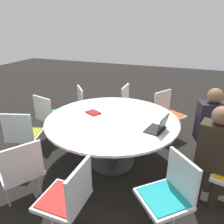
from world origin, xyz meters
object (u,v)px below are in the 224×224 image
chair_2 (167,111)px  handbag (102,116)px  chair_4 (87,104)px  chair_1 (223,134)px  chair_6 (23,133)px  chair_9 (170,191)px  chair_8 (68,196)px  person_1 (210,124)px  spiral_notebook (93,113)px  chair_3 (131,103)px  chair_7 (21,168)px  person_0 (215,149)px  laptop (159,127)px  chair_5 (50,114)px

chair_2 → handbag: (-0.11, -1.32, -0.36)m
chair_4 → chair_1: bearing=40.3°
chair_6 → chair_9: bearing=-29.3°
chair_8 → person_1: size_ratio=0.71×
chair_8 → spiral_notebook: bearing=16.2°
chair_3 → spiral_notebook: 1.26m
chair_7 → chair_9: same height
chair_8 → person_1: bearing=-36.0°
chair_1 → chair_7: 2.72m
chair_1 → person_0: (0.84, -0.19, 0.20)m
person_1 → laptop: 0.83m
chair_6 → laptop: size_ratio=2.56×
chair_4 → person_1: person_1 is taller
chair_8 → chair_1: bearing=-37.8°
chair_1 → chair_9: size_ratio=1.00×
chair_3 → chair_7: (2.42, -0.57, 0.00)m
chair_5 → spiral_notebook: chair_5 is taller
chair_2 → chair_6: (1.58, -1.86, 0.00)m
chair_2 → person_1: 1.02m
chair_3 → laptop: (1.45, 0.75, 0.28)m
chair_5 → laptop: 2.01m
chair_6 → person_1: bearing=1.1°
chair_3 → handbag: bearing=-85.5°
chair_1 → person_1: size_ratio=0.71×
chair_9 → person_1: person_1 is taller
laptop → chair_2: bearing=-165.9°
chair_3 → person_1: 1.67m
chair_9 → person_1: (-1.29, 0.37, 0.20)m
laptop → spiral_notebook: bearing=-90.5°
laptop → spiral_notebook: (-0.23, -1.00, -0.05)m
chair_7 → spiral_notebook: chair_7 is taller
laptop → chair_4: bearing=-112.9°
chair_4 → spiral_notebook: 1.06m
person_1 → chair_2: bearing=-65.4°
chair_3 → chair_9: bearing=24.0°
chair_8 → handbag: bearing=16.8°
chair_6 → spiral_notebook: size_ratio=3.29×
handbag → chair_2: bearing=85.2°
chair_2 → chair_4: 1.53m
spiral_notebook → chair_2: bearing=137.3°
person_1 → chair_8: bearing=36.4°
chair_1 → chair_9: bearing=51.1°
chair_8 → handbag: size_ratio=2.34×
chair_4 → chair_8: bearing=-17.1°
chair_5 → spiral_notebook: 0.99m
person_0 → spiral_notebook: (-0.39, -1.65, 0.04)m
chair_6 → chair_7: size_ratio=1.00×
chair_2 → person_0: size_ratio=0.71×
chair_1 → chair_8: bearing=34.5°
chair_1 → person_0: size_ratio=0.71×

